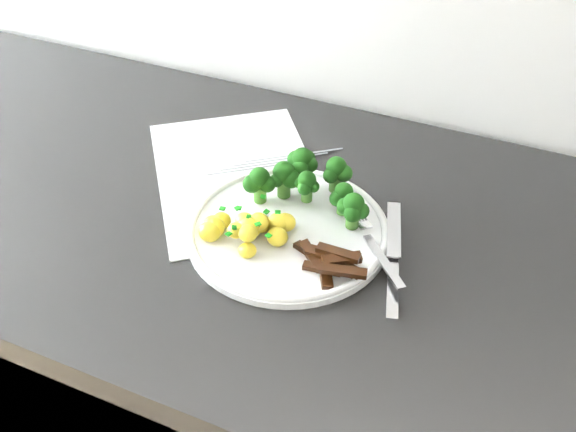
% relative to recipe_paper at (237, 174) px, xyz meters
% --- Properties ---
extents(recipe_paper, '(0.37, 0.39, 0.00)m').
position_rel_recipe_paper_xyz_m(recipe_paper, '(0.00, 0.00, 0.00)').
color(recipe_paper, white).
rests_on(recipe_paper, counter).
extents(plate, '(0.26, 0.26, 0.01)m').
position_rel_recipe_paper_xyz_m(plate, '(0.12, -0.09, 0.01)').
color(plate, white).
rests_on(plate, counter).
extents(broccoli, '(0.17, 0.10, 0.06)m').
position_rel_recipe_paper_xyz_m(broccoli, '(0.12, -0.03, 0.04)').
color(broccoli, '#325C1E').
rests_on(broccoli, plate).
extents(potatoes, '(0.11, 0.09, 0.04)m').
position_rel_recipe_paper_xyz_m(potatoes, '(0.08, -0.12, 0.02)').
color(potatoes, gold).
rests_on(potatoes, plate).
extents(beef_strips, '(0.10, 0.06, 0.02)m').
position_rel_recipe_paper_xyz_m(beef_strips, '(0.19, -0.13, 0.02)').
color(beef_strips, black).
rests_on(beef_strips, plate).
extents(fork, '(0.11, 0.13, 0.01)m').
position_rel_recipe_paper_xyz_m(fork, '(0.23, -0.09, 0.02)').
color(fork, silver).
rests_on(fork, plate).
extents(knife, '(0.07, 0.20, 0.02)m').
position_rel_recipe_paper_xyz_m(knife, '(0.26, -0.11, 0.01)').
color(knife, silver).
rests_on(knife, plate).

